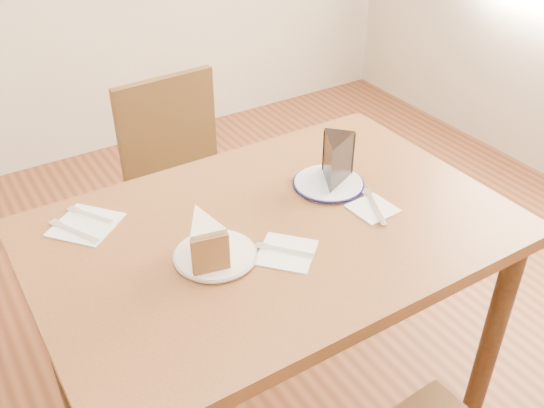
{
  "coord_description": "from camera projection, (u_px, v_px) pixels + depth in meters",
  "views": [
    {
      "loc": [
        -0.67,
        -1.05,
        1.66
      ],
      "look_at": [
        0.01,
        0.02,
        0.8
      ],
      "focal_mm": 40.0,
      "sensor_mm": 36.0,
      "label": 1
    }
  ],
  "objects": [
    {
      "name": "napkin_spare",
      "position": [
        86.0,
        225.0,
        1.54
      ],
      "size": [
        0.21,
        0.21,
        0.0
      ],
      "primitive_type": "cube",
      "rotation": [
        0.0,
        0.0,
        0.69
      ],
      "color": "white",
      "rests_on": "table"
    },
    {
      "name": "plate_navy",
      "position": [
        328.0,
        184.0,
        1.69
      ],
      "size": [
        0.19,
        0.19,
        0.01
      ],
      "primitive_type": "cylinder",
      "color": "white",
      "rests_on": "table"
    },
    {
      "name": "napkin_cream",
      "position": [
        287.0,
        253.0,
        1.44
      ],
      "size": [
        0.18,
        0.18,
        0.0
      ],
      "primitive_type": "cube",
      "rotation": [
        0.0,
        0.0,
        0.73
      ],
      "color": "white",
      "rests_on": "table"
    },
    {
      "name": "napkin_navy",
      "position": [
        373.0,
        209.0,
        1.6
      ],
      "size": [
        0.11,
        0.11,
        0.0
      ],
      "primitive_type": "cube",
      "rotation": [
        0.0,
        0.0,
        0.06
      ],
      "color": "white",
      "rests_on": "table"
    },
    {
      "name": "chair_far",
      "position": [
        191.0,
        193.0,
        2.14
      ],
      "size": [
        0.45,
        0.45,
        0.87
      ],
      "rotation": [
        0.0,
        0.0,
        3.19
      ],
      "color": "#392311",
      "rests_on": "ground"
    },
    {
      "name": "knife_navy",
      "position": [
        374.0,
        207.0,
        1.6
      ],
      "size": [
        0.08,
        0.16,
        0.0
      ],
      "primitive_type": "cube",
      "rotation": [
        0.0,
        0.0,
        -0.4
      ],
      "color": "silver",
      "rests_on": "napkin_navy"
    },
    {
      "name": "table",
      "position": [
        274.0,
        256.0,
        1.59
      ],
      "size": [
        1.2,
        0.8,
        0.75
      ],
      "color": "#502B15",
      "rests_on": "ground"
    },
    {
      "name": "fork_cream",
      "position": [
        284.0,
        250.0,
        1.44
      ],
      "size": [
        0.1,
        0.12,
        0.0
      ],
      "primitive_type": "cube",
      "rotation": [
        0.0,
        0.0,
        0.7
      ],
      "color": "silver",
      "rests_on": "napkin_cream"
    },
    {
      "name": "plate_cream",
      "position": [
        215.0,
        255.0,
        1.43
      ],
      "size": [
        0.19,
        0.19,
        0.01
      ],
      "primitive_type": "cylinder",
      "color": "white",
      "rests_on": "table"
    },
    {
      "name": "knife_spare",
      "position": [
        74.0,
        231.0,
        1.51
      ],
      "size": [
        0.08,
        0.15,
        0.0
      ],
      "primitive_type": "cube",
      "rotation": [
        0.0,
        0.0,
        0.46
      ],
      "color": "silver",
      "rests_on": "napkin_spare"
    },
    {
      "name": "fork_spare",
      "position": [
        90.0,
        215.0,
        1.56
      ],
      "size": [
        0.09,
        0.13,
        0.0
      ],
      "primitive_type": "cube",
      "rotation": [
        0.0,
        0.0,
        0.55
      ],
      "color": "silver",
      "rests_on": "napkin_spare"
    },
    {
      "name": "carrot_cake",
      "position": [
        203.0,
        239.0,
        1.4
      ],
      "size": [
        0.1,
        0.13,
        0.09
      ],
      "primitive_type": null,
      "rotation": [
        0.0,
        0.0,
        -0.2
      ],
      "color": "beige",
      "rests_on": "plate_cream"
    },
    {
      "name": "chocolate_cake",
      "position": [
        335.0,
        163.0,
        1.65
      ],
      "size": [
        0.15,
        0.14,
        0.12
      ],
      "primitive_type": null,
      "rotation": [
        0.0,
        0.0,
        2.33
      ],
      "color": "black",
      "rests_on": "plate_navy"
    }
  ]
}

